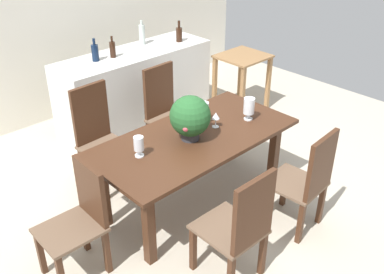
{
  "coord_description": "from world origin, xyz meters",
  "views": [
    {
      "loc": [
        -2.39,
        -2.49,
        2.69
      ],
      "look_at": [
        0.01,
        0.03,
        0.7
      ],
      "focal_mm": 41.57,
      "sensor_mm": 36.0,
      "label": 1
    }
  ],
  "objects_px": {
    "flower_centerpiece": "(190,117)",
    "chair_near_left": "(241,225)",
    "wine_bottle_dark": "(113,49)",
    "chair_near_right": "(307,179)",
    "wine_bottle_green": "(142,34)",
    "dining_table": "(194,145)",
    "kitchen_counter": "(136,90)",
    "chair_far_right": "(164,108)",
    "chair_far_left": "(98,133)",
    "side_table": "(242,69)",
    "wine_bottle_tall": "(95,52)",
    "wine_glass": "(216,116)",
    "crystal_vase_center_near": "(204,111)",
    "chair_head_end": "(81,217)",
    "wine_bottle_amber": "(179,34)",
    "crystal_vase_left": "(139,145)",
    "crystal_vase_right": "(249,107)"
  },
  "relations": [
    {
      "from": "dining_table",
      "to": "kitchen_counter",
      "type": "bearing_deg",
      "value": 70.77
    },
    {
      "from": "crystal_vase_center_near",
      "to": "chair_near_left",
      "type": "bearing_deg",
      "value": -122.31
    },
    {
      "from": "chair_near_left",
      "to": "wine_bottle_tall",
      "type": "height_order",
      "value": "wine_bottle_tall"
    },
    {
      "from": "wine_bottle_green",
      "to": "wine_bottle_tall",
      "type": "relative_size",
      "value": 1.15
    },
    {
      "from": "wine_bottle_green",
      "to": "chair_near_right",
      "type": "bearing_deg",
      "value": -98.23
    },
    {
      "from": "chair_near_right",
      "to": "side_table",
      "type": "relative_size",
      "value": 1.28
    },
    {
      "from": "crystal_vase_right",
      "to": "wine_glass",
      "type": "height_order",
      "value": "crystal_vase_right"
    },
    {
      "from": "crystal_vase_center_near",
      "to": "wine_bottle_green",
      "type": "xyz_separation_m",
      "value": [
        0.58,
        1.65,
        0.24
      ]
    },
    {
      "from": "wine_bottle_tall",
      "to": "chair_far_right",
      "type": "bearing_deg",
      "value": -65.87
    },
    {
      "from": "flower_centerpiece",
      "to": "chair_near_left",
      "type": "bearing_deg",
      "value": -111.67
    },
    {
      "from": "crystal_vase_center_near",
      "to": "wine_bottle_amber",
      "type": "bearing_deg",
      "value": 55.37
    },
    {
      "from": "chair_far_right",
      "to": "flower_centerpiece",
      "type": "height_order",
      "value": "flower_centerpiece"
    },
    {
      "from": "kitchen_counter",
      "to": "wine_bottle_amber",
      "type": "height_order",
      "value": "wine_bottle_amber"
    },
    {
      "from": "wine_glass",
      "to": "side_table",
      "type": "distance_m",
      "value": 1.96
    },
    {
      "from": "chair_far_right",
      "to": "flower_centerpiece",
      "type": "relative_size",
      "value": 2.52
    },
    {
      "from": "wine_glass",
      "to": "side_table",
      "type": "relative_size",
      "value": 0.19
    },
    {
      "from": "wine_bottle_dark",
      "to": "side_table",
      "type": "xyz_separation_m",
      "value": [
        1.59,
        -0.58,
        -0.5
      ]
    },
    {
      "from": "crystal_vase_center_near",
      "to": "wine_bottle_tall",
      "type": "bearing_deg",
      "value": 95.69
    },
    {
      "from": "dining_table",
      "to": "wine_bottle_amber",
      "type": "relative_size",
      "value": 7.26
    },
    {
      "from": "flower_centerpiece",
      "to": "wine_bottle_amber",
      "type": "bearing_deg",
      "value": 50.5
    },
    {
      "from": "crystal_vase_left",
      "to": "crystal_vase_center_near",
      "type": "distance_m",
      "value": 0.8
    },
    {
      "from": "crystal_vase_right",
      "to": "wine_bottle_dark",
      "type": "height_order",
      "value": "wine_bottle_dark"
    },
    {
      "from": "chair_head_end",
      "to": "crystal_vase_right",
      "type": "bearing_deg",
      "value": 87.74
    },
    {
      "from": "chair_near_left",
      "to": "chair_near_right",
      "type": "height_order",
      "value": "chair_near_left"
    },
    {
      "from": "crystal_vase_left",
      "to": "wine_bottle_tall",
      "type": "xyz_separation_m",
      "value": [
        0.64,
        1.6,
        0.23
      ]
    },
    {
      "from": "chair_head_end",
      "to": "flower_centerpiece",
      "type": "height_order",
      "value": "flower_centerpiece"
    },
    {
      "from": "wine_bottle_tall",
      "to": "wine_bottle_dark",
      "type": "bearing_deg",
      "value": -9.58
    },
    {
      "from": "chair_far_right",
      "to": "wine_glass",
      "type": "xyz_separation_m",
      "value": [
        -0.16,
        -0.93,
        0.29
      ]
    },
    {
      "from": "wine_glass",
      "to": "kitchen_counter",
      "type": "distance_m",
      "value": 1.7
    },
    {
      "from": "wine_bottle_dark",
      "to": "chair_near_left",
      "type": "bearing_deg",
      "value": -105.65
    },
    {
      "from": "crystal_vase_left",
      "to": "dining_table",
      "type": "bearing_deg",
      "value": -7.25
    },
    {
      "from": "chair_far_right",
      "to": "crystal_vase_center_near",
      "type": "xyz_separation_m",
      "value": [
        -0.18,
        -0.79,
        0.31
      ]
    },
    {
      "from": "dining_table",
      "to": "kitchen_counter",
      "type": "distance_m",
      "value": 1.72
    },
    {
      "from": "chair_near_left",
      "to": "flower_centerpiece",
      "type": "relative_size",
      "value": 2.47
    },
    {
      "from": "wine_bottle_tall",
      "to": "side_table",
      "type": "height_order",
      "value": "wine_bottle_tall"
    },
    {
      "from": "chair_head_end",
      "to": "wine_bottle_amber",
      "type": "height_order",
      "value": "wine_bottle_amber"
    },
    {
      "from": "crystal_vase_center_near",
      "to": "crystal_vase_right",
      "type": "xyz_separation_m",
      "value": [
        0.36,
        -0.24,
        0.01
      ]
    },
    {
      "from": "chair_far_left",
      "to": "kitchen_counter",
      "type": "bearing_deg",
      "value": 32.6
    },
    {
      "from": "chair_far_right",
      "to": "chair_far_left",
      "type": "xyz_separation_m",
      "value": [
        -0.85,
        0.01,
        0.01
      ]
    },
    {
      "from": "wine_bottle_dark",
      "to": "flower_centerpiece",
      "type": "bearing_deg",
      "value": -102.12
    },
    {
      "from": "chair_head_end",
      "to": "side_table",
      "type": "xyz_separation_m",
      "value": [
        3.08,
        1.05,
        0.07
      ]
    },
    {
      "from": "crystal_vase_center_near",
      "to": "wine_bottle_amber",
      "type": "distance_m",
      "value": 1.74
    },
    {
      "from": "kitchen_counter",
      "to": "chair_far_left",
      "type": "bearing_deg",
      "value": -145.01
    },
    {
      "from": "flower_centerpiece",
      "to": "chair_head_end",
      "type": "bearing_deg",
      "value": 179.65
    },
    {
      "from": "chair_near_left",
      "to": "crystal_vase_right",
      "type": "bearing_deg",
      "value": -140.8
    },
    {
      "from": "chair_head_end",
      "to": "side_table",
      "type": "bearing_deg",
      "value": 110.43
    },
    {
      "from": "chair_far_right",
      "to": "wine_glass",
      "type": "relative_size",
      "value": 6.89
    },
    {
      "from": "crystal_vase_left",
      "to": "wine_bottle_tall",
      "type": "bearing_deg",
      "value": 68.02
    },
    {
      "from": "side_table",
      "to": "kitchen_counter",
      "type": "bearing_deg",
      "value": 156.73
    },
    {
      "from": "chair_near_right",
      "to": "wine_bottle_green",
      "type": "relative_size",
      "value": 3.32
    }
  ]
}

